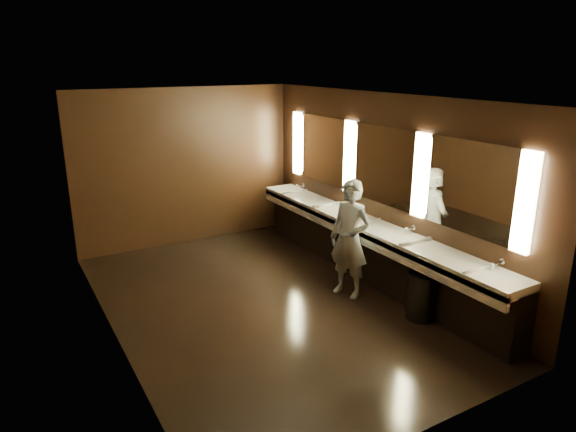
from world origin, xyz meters
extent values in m
plane|color=black|center=(0.00, 0.00, 0.00)|extent=(6.00, 6.00, 0.00)
cube|color=#2D2D2B|center=(0.00, 0.00, 2.80)|extent=(4.00, 6.00, 0.02)
cube|color=black|center=(0.00, 3.00, 1.40)|extent=(4.00, 0.02, 2.80)
cube|color=black|center=(0.00, -3.00, 1.40)|extent=(4.00, 0.02, 2.80)
cube|color=black|center=(-2.00, 0.00, 1.40)|extent=(0.02, 6.00, 2.80)
cube|color=black|center=(2.00, 0.00, 1.40)|extent=(0.02, 6.00, 2.80)
cube|color=black|center=(1.82, 0.00, 0.40)|extent=(0.36, 5.40, 0.81)
cube|color=white|center=(1.73, 0.00, 0.85)|extent=(0.55, 5.40, 0.12)
cube|color=white|center=(1.48, 0.00, 0.77)|extent=(0.06, 5.40, 0.18)
cylinder|color=silver|center=(1.91, -2.20, 0.99)|extent=(0.18, 0.04, 0.04)
cylinder|color=silver|center=(1.91, -0.73, 0.99)|extent=(0.18, 0.04, 0.04)
cylinder|color=silver|center=(1.91, 0.73, 0.99)|extent=(0.18, 0.04, 0.04)
cylinder|color=silver|center=(1.91, 2.20, 0.99)|extent=(0.18, 0.04, 0.04)
cube|color=#FFF6B4|center=(1.97, -2.40, 1.75)|extent=(0.06, 0.22, 1.15)
cube|color=white|center=(1.99, -1.60, 1.75)|extent=(0.03, 1.32, 1.15)
cube|color=#FFF6B4|center=(1.97, -0.80, 1.75)|extent=(0.06, 0.23, 1.15)
cube|color=white|center=(1.99, 0.00, 1.75)|extent=(0.03, 1.32, 1.15)
cube|color=#FFF6B4|center=(1.97, 0.80, 1.75)|extent=(0.06, 0.23, 1.15)
cube|color=white|center=(1.99, 1.60, 1.75)|extent=(0.03, 1.32, 1.15)
cube|color=#FFF6B4|center=(1.97, 2.40, 1.75)|extent=(0.06, 0.22, 1.15)
imported|color=#81A3C0|center=(1.17, -0.34, 0.84)|extent=(0.58, 0.71, 1.69)
cylinder|color=black|center=(1.58, -1.39, 0.31)|extent=(0.44, 0.44, 0.63)
camera|label=1|loc=(-2.99, -5.75, 3.25)|focal=32.00mm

